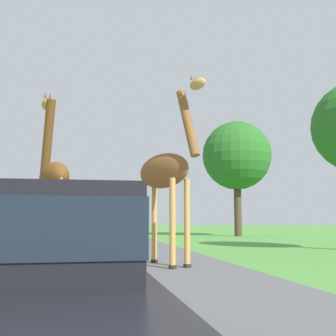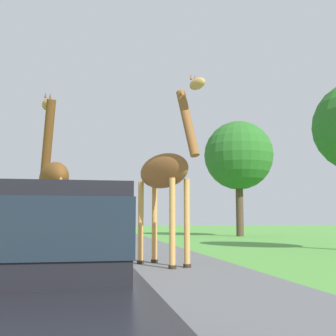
{
  "view_description": "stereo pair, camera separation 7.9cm",
  "coord_description": "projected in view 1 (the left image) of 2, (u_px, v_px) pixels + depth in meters",
  "views": [
    {
      "loc": [
        -0.14,
        0.6,
        1.27
      ],
      "look_at": [
        2.14,
        12.13,
        2.69
      ],
      "focal_mm": 45.0,
      "sensor_mm": 36.0,
      "label": 1
    },
    {
      "loc": [
        -0.07,
        0.58,
        1.27
      ],
      "look_at": [
        2.14,
        12.13,
        2.69
      ],
      "focal_mm": 45.0,
      "sensor_mm": 36.0,
      "label": 2
    }
  ],
  "objects": [
    {
      "name": "car_lead_maroon",
      "position": [
        1.0,
        293.0,
        2.82
      ],
      "size": [
        1.86,
        4.47,
        1.46
      ],
      "color": "black",
      "rests_on": "ground"
    },
    {
      "name": "tree_right_cluster",
      "position": [
        237.0,
        156.0,
        31.46
      ],
      "size": [
        5.12,
        5.12,
        8.54
      ],
      "color": "#4C3828",
      "rests_on": "ground"
    },
    {
      "name": "car_queue_left",
      "position": [
        75.0,
        228.0,
        27.85
      ],
      "size": [
        1.73,
        4.14,
        1.22
      ],
      "color": "maroon",
      "rests_on": "ground"
    },
    {
      "name": "giraffe_near_road",
      "position": [
        165.0,
        174.0,
        11.7
      ],
      "size": [
        1.61,
        2.77,
        5.04
      ],
      "rotation": [
        0.0,
        0.0,
        -2.69
      ],
      "color": "tan",
      "rests_on": "ground"
    },
    {
      "name": "giraffe_companion",
      "position": [
        53.0,
        184.0,
        10.62
      ],
      "size": [
        1.13,
        2.63,
        4.85
      ],
      "rotation": [
        0.0,
        0.0,
        0.27
      ],
      "color": "#B77F3D",
      "rests_on": "ground"
    },
    {
      "name": "road",
      "position": [
        86.0,
        238.0,
        28.51
      ],
      "size": [
        8.11,
        120.0,
        0.0
      ],
      "color": "#5B5B5E",
      "rests_on": "ground"
    }
  ]
}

